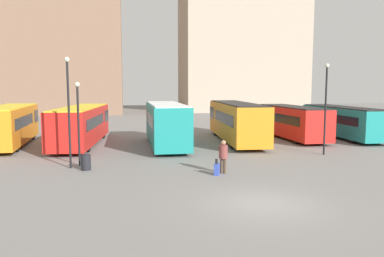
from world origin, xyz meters
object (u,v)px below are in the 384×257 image
at_px(bus_3, 236,120).
at_px(bus_5, 342,121).
at_px(lamp_post_0, 78,116).
at_px(lamp_post_1, 69,104).
at_px(bus_2, 166,123).
at_px(bus_4, 292,121).
at_px(traveler, 223,154).
at_px(bus_1, 82,124).
at_px(suitcase, 217,169).
at_px(bus_0, 10,124).
at_px(lamp_post_2, 326,102).
at_px(trash_bin, 86,162).

distance_m(bus_3, bus_5, 10.06).
height_order(lamp_post_0, lamp_post_1, lamp_post_1).
distance_m(bus_2, bus_4, 11.52).
height_order(bus_4, traveler, bus_4).
relative_size(bus_2, bus_5, 0.89).
bearing_deg(bus_1, suitcase, -140.96).
xyz_separation_m(bus_0, bus_4, (23.13, -0.21, -0.11)).
height_order(suitcase, lamp_post_2, lamp_post_2).
relative_size(bus_1, trash_bin, 13.65).
bearing_deg(trash_bin, bus_1, 97.29).
xyz_separation_m(bus_3, trash_bin, (-11.23, -9.21, -1.32)).
distance_m(bus_5, suitcase, 18.97).
bearing_deg(lamp_post_0, bus_3, 34.27).
bearing_deg(lamp_post_2, bus_4, 80.23).
relative_size(bus_4, trash_bin, 11.29).
relative_size(bus_1, traveler, 6.63).
bearing_deg(lamp_post_1, bus_4, 27.73).
height_order(bus_0, bus_5, bus_0).
bearing_deg(bus_2, bus_5, -81.81).
xyz_separation_m(bus_4, traveler, (-9.36, -11.87, -0.50)).
height_order(bus_5, trash_bin, bus_5).
relative_size(lamp_post_0, trash_bin, 5.62).
bearing_deg(bus_5, bus_1, 92.45).
relative_size(bus_0, lamp_post_1, 1.73).
xyz_separation_m(bus_2, bus_4, (11.30, 2.26, -0.22)).
bearing_deg(lamp_post_0, bus_5, 21.38).
bearing_deg(lamp_post_2, bus_0, 159.77).
bearing_deg(bus_0, bus_1, -97.92).
relative_size(bus_3, lamp_post_2, 2.04).
xyz_separation_m(bus_1, lamp_post_1, (0.34, -8.93, 1.95)).
distance_m(bus_5, lamp_post_0, 23.39).
distance_m(suitcase, trash_bin, 7.14).
xyz_separation_m(lamp_post_1, trash_bin, (0.89, -0.66, -3.14)).
distance_m(bus_0, bus_3, 17.87).
distance_m(bus_2, lamp_post_0, 8.55).
xyz_separation_m(traveler, suitcase, (-0.42, -0.31, -0.73)).
xyz_separation_m(bus_1, lamp_post_0, (0.76, -8.35, 1.25)).
bearing_deg(lamp_post_2, trash_bin, -172.57).
distance_m(bus_3, traveler, 12.01).
relative_size(suitcase, lamp_post_1, 0.14).
bearing_deg(lamp_post_0, lamp_post_2, 2.72).
distance_m(bus_4, suitcase, 15.66).
bearing_deg(bus_0, trash_bin, -149.96).
bearing_deg(bus_1, lamp_post_0, -169.42).
bearing_deg(bus_2, lamp_post_2, -118.83).
relative_size(bus_3, trash_bin, 14.42).
xyz_separation_m(bus_0, suitcase, (13.36, -12.38, -1.35)).
relative_size(bus_2, trash_bin, 11.53).
height_order(bus_1, bus_3, bus_3).
xyz_separation_m(bus_2, suitcase, (1.53, -9.91, -1.45)).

